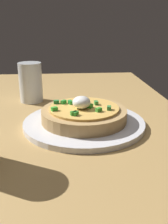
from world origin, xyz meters
The scene contains 4 objects.
dining_table centered at (0.00, 0.00, 1.49)cm, with size 127.19×68.37×2.97cm, color #A5814A.
plate centered at (3.17, -7.81, 3.57)cm, with size 27.00×27.00×1.19cm, color silver.
pizza centered at (3.14, -7.77, 5.80)cm, with size 18.92×18.92×5.87cm.
cup_near centered at (22.90, 5.89, 7.95)cm, with size 6.57×6.57×11.18cm.
Camera 1 is at (-50.69, -3.38, 25.43)cm, focal length 41.58 mm.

